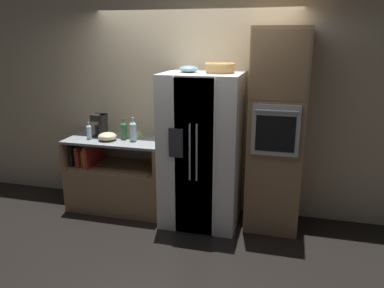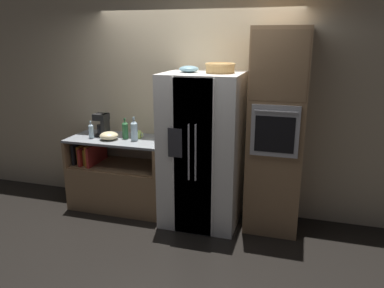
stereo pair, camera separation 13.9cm
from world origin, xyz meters
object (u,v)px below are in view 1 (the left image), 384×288
object	(u,v)px
refrigerator	(202,150)
mug	(137,135)
mixing_bowl	(107,136)
bottle_wide	(133,131)
fruit_bowl	(189,69)
wicker_basket	(220,68)
bottle_short	(89,131)
bottle_tall	(124,130)
coffee_maker	(101,125)
wall_oven	(276,132)

from	to	relation	value
refrigerator	mug	world-z (taller)	refrigerator
mixing_bowl	bottle_wide	bearing A→B (deg)	9.56
refrigerator	mug	xyz separation A→B (m)	(-0.89, 0.15, 0.09)
fruit_bowl	mixing_bowl	bearing A→B (deg)	-178.12
wicker_basket	mug	distance (m)	1.39
bottle_short	refrigerator	bearing A→B (deg)	1.07
fruit_bowl	bottle_tall	bearing A→B (deg)	175.34
bottle_short	coffee_maker	distance (m)	0.18
fruit_bowl	mixing_bowl	size ratio (longest dim) A/B	0.97
refrigerator	bottle_wide	xyz separation A→B (m)	(-0.88, 0.02, 0.17)
bottle_tall	mug	bearing A→B (deg)	26.86
wicker_basket	bottle_short	xyz separation A→B (m)	(-1.65, -0.04, -0.82)
wall_oven	fruit_bowl	world-z (taller)	wall_oven
bottle_tall	coffee_maker	world-z (taller)	coffee_maker
bottle_short	coffee_maker	xyz separation A→B (m)	(0.09, 0.15, 0.06)
bottle_tall	bottle_short	bearing A→B (deg)	-166.56
wicker_basket	fruit_bowl	bearing A→B (deg)	-178.94
wall_oven	bottle_wide	size ratio (longest dim) A/B	7.68
bottle_wide	mixing_bowl	world-z (taller)	bottle_wide
bottle_wide	mug	bearing A→B (deg)	93.03
fruit_bowl	coffee_maker	xyz separation A→B (m)	(-1.21, 0.12, -0.74)
wall_oven	wicker_basket	bearing A→B (deg)	-172.60
bottle_tall	wall_oven	bearing A→B (deg)	0.61
wall_oven	mug	xyz separation A→B (m)	(-1.72, 0.05, -0.16)
wall_oven	refrigerator	bearing A→B (deg)	-173.56
bottle_short	coffee_maker	world-z (taller)	coffee_maker
wicker_basket	bottle_short	world-z (taller)	wicker_basket
wicker_basket	wall_oven	bearing A→B (deg)	7.40
fruit_bowl	mug	bearing A→B (deg)	168.85
mixing_bowl	coffee_maker	xyz separation A→B (m)	(-0.17, 0.15, 0.11)
wall_oven	wicker_basket	size ratio (longest dim) A/B	6.88
fruit_bowl	coffee_maker	distance (m)	1.42
fruit_bowl	bottle_tall	distance (m)	1.16
bottle_tall	refrigerator	bearing A→B (deg)	-4.17
fruit_bowl	mug	distance (m)	1.12
wicker_basket	mug	xyz separation A→B (m)	(-1.08, 0.14, -0.87)
bottle_wide	mug	world-z (taller)	bottle_wide
mixing_bowl	coffee_maker	distance (m)	0.25
mixing_bowl	wicker_basket	bearing A→B (deg)	1.67
wicker_basket	bottle_wide	xyz separation A→B (m)	(-1.07, 0.01, -0.78)
bottle_tall	mug	world-z (taller)	bottle_tall
refrigerator	bottle_short	distance (m)	1.46
fruit_bowl	mixing_bowl	xyz separation A→B (m)	(-1.04, -0.03, -0.84)
bottle_wide	mug	size ratio (longest dim) A/B	2.57
wall_oven	coffee_maker	bearing A→B (deg)	179.29
fruit_bowl	bottle_wide	distance (m)	1.05
bottle_wide	wall_oven	bearing A→B (deg)	2.33
wicker_basket	bottle_wide	bearing A→B (deg)	179.27
mug	coffee_maker	bearing A→B (deg)	-177.06
bottle_wide	wicker_basket	bearing A→B (deg)	-0.73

